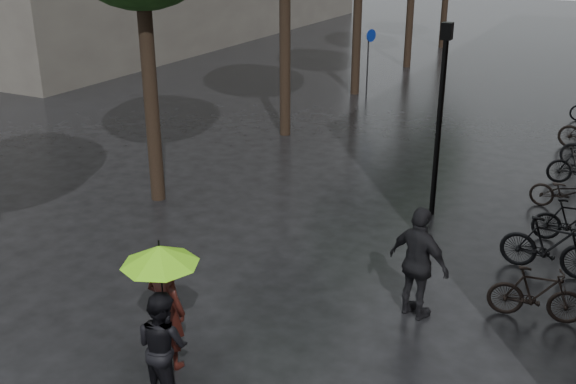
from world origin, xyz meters
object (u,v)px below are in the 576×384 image
Objects in this scene: person_black at (163,346)px; pedestrian_walking at (419,263)px; lamp_post at (441,103)px; person_burgundy at (166,309)px.

person_black is 4.23m from pedestrian_walking.
person_black is 0.84× the size of pedestrian_walking.
pedestrian_walking is (2.37, 3.50, 0.15)m from person_black.
pedestrian_walking is 0.46× the size of lamp_post.
person_burgundy is at bearing -104.42° from lamp_post.
pedestrian_walking is at bearing -126.01° from person_burgundy.
pedestrian_walking reaches higher than person_burgundy.
person_burgundy is 1.14× the size of person_black.
person_black is at bearing 130.72° from person_burgundy.
pedestrian_walking is at bearing -77.45° from lamp_post.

